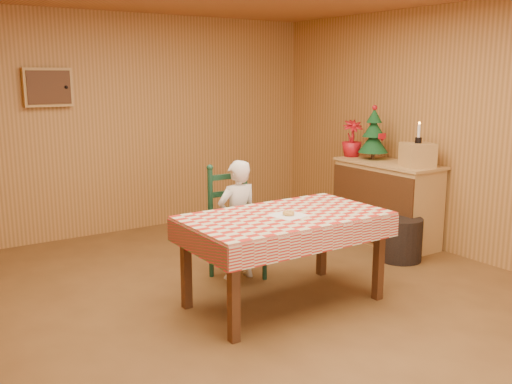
% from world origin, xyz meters
% --- Properties ---
extents(ground, '(6.00, 6.00, 0.00)m').
position_xyz_m(ground, '(0.00, 0.00, 0.00)').
color(ground, brown).
rests_on(ground, ground).
extents(cabin_walls, '(5.10, 6.05, 2.65)m').
position_xyz_m(cabin_walls, '(-0.00, 0.53, 1.83)').
color(cabin_walls, '#AF7B3F').
rests_on(cabin_walls, ground).
extents(dining_table, '(1.66, 0.96, 0.77)m').
position_xyz_m(dining_table, '(0.18, 0.05, 0.69)').
color(dining_table, '#4C2A14').
rests_on(dining_table, ground).
extents(ladder_chair, '(0.44, 0.40, 1.08)m').
position_xyz_m(ladder_chair, '(0.18, 0.84, 0.50)').
color(ladder_chair, '#10311E').
rests_on(ladder_chair, ground).
extents(seated_child, '(0.41, 0.27, 1.12)m').
position_xyz_m(seated_child, '(0.18, 0.78, 0.56)').
color(seated_child, silver).
rests_on(seated_child, ground).
extents(napkin, '(0.30, 0.30, 0.00)m').
position_xyz_m(napkin, '(0.18, -0.00, 0.77)').
color(napkin, white).
rests_on(napkin, dining_table).
extents(donut, '(0.12, 0.12, 0.03)m').
position_xyz_m(donut, '(0.18, -0.00, 0.79)').
color(donut, gold).
rests_on(donut, napkin).
extents(shelf_unit, '(0.54, 1.24, 0.93)m').
position_xyz_m(shelf_unit, '(2.20, 0.84, 0.47)').
color(shelf_unit, tan).
rests_on(shelf_unit, ground).
extents(crate, '(0.39, 0.39, 0.25)m').
position_xyz_m(crate, '(2.21, 0.44, 1.06)').
color(crate, tan).
rests_on(crate, shelf_unit).
extents(christmas_tree, '(0.34, 0.34, 0.62)m').
position_xyz_m(christmas_tree, '(2.21, 1.09, 1.21)').
color(christmas_tree, '#4C2A14').
rests_on(christmas_tree, shelf_unit).
extents(flower_arrangement, '(0.32, 0.32, 0.43)m').
position_xyz_m(flower_arrangement, '(2.16, 1.39, 1.15)').
color(flower_arrangement, '#AA0F18').
rests_on(flower_arrangement, shelf_unit).
extents(candle_set, '(0.07, 0.07, 0.22)m').
position_xyz_m(candle_set, '(2.21, 0.44, 1.24)').
color(candle_set, black).
rests_on(candle_set, crate).
extents(storage_bin, '(0.56, 0.56, 0.44)m').
position_xyz_m(storage_bin, '(1.86, 0.30, 0.22)').
color(storage_bin, black).
rests_on(storage_bin, ground).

